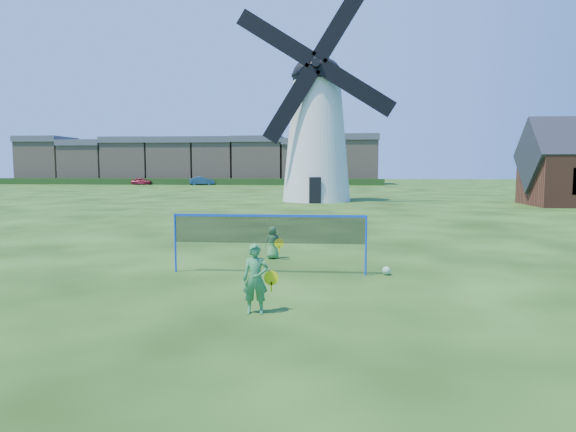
% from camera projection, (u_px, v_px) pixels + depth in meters
% --- Properties ---
extents(ground, '(220.00, 220.00, 0.00)m').
position_uv_depth(ground, '(278.00, 276.00, 12.93)').
color(ground, black).
rests_on(ground, ground).
extents(windmill, '(12.21, 5.51, 16.74)m').
position_uv_depth(windmill, '(317.00, 130.00, 41.06)').
color(windmill, white).
rests_on(windmill, ground).
extents(badminton_net, '(5.05, 0.05, 1.55)m').
position_uv_depth(badminton_net, '(269.00, 230.00, 13.19)').
color(badminton_net, blue).
rests_on(badminton_net, ground).
extents(player_girl, '(0.67, 0.36, 1.33)m').
position_uv_depth(player_girl, '(256.00, 279.00, 9.61)').
color(player_girl, '#338047').
rests_on(player_girl, ground).
extents(player_boy, '(0.64, 0.45, 0.99)m').
position_uv_depth(player_boy, '(273.00, 242.00, 15.40)').
color(player_boy, '#47944A').
rests_on(player_boy, ground).
extents(play_ball, '(0.22, 0.22, 0.22)m').
position_uv_depth(play_ball, '(386.00, 271.00, 13.11)').
color(play_ball, green).
rests_on(play_ball, ground).
extents(terraced_houses, '(60.51, 8.40, 8.05)m').
position_uv_depth(terraced_houses, '(197.00, 160.00, 85.90)').
color(terraced_houses, gray).
rests_on(terraced_houses, ground).
extents(hedge, '(62.00, 0.80, 1.00)m').
position_uv_depth(hedge, '(186.00, 182.00, 80.30)').
color(hedge, '#193814').
rests_on(hedge, ground).
extents(car_left, '(3.28, 1.48, 1.09)m').
position_uv_depth(car_left, '(142.00, 181.00, 80.34)').
color(car_left, maroon).
rests_on(car_left, ground).
extents(car_right, '(4.13, 2.46, 1.29)m').
position_uv_depth(car_right, '(202.00, 181.00, 79.43)').
color(car_right, navy).
rests_on(car_right, ground).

